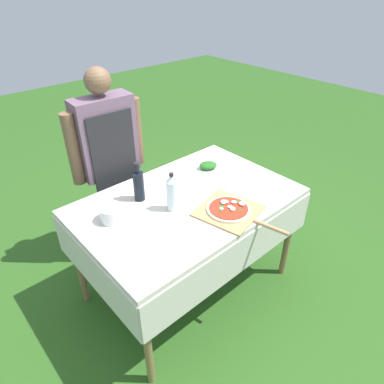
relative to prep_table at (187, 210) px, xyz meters
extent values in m
plane|color=#2D5B1E|center=(0.00, 0.00, -0.73)|extent=(12.00, 12.00, 0.00)
cube|color=beige|center=(0.00, 0.00, 0.07)|extent=(1.43, 0.94, 0.04)
cube|color=beige|center=(0.00, -0.47, -0.09)|extent=(1.43, 0.01, 0.28)
cube|color=beige|center=(0.00, 0.47, -0.09)|extent=(1.43, 0.01, 0.28)
cube|color=beige|center=(-0.72, 0.00, -0.09)|extent=(0.01, 0.94, 0.28)
cube|color=beige|center=(0.72, 0.00, -0.09)|extent=(0.01, 0.94, 0.28)
cylinder|color=olive|center=(-0.65, -0.41, -0.34)|extent=(0.05, 0.05, 0.77)
cylinder|color=olive|center=(0.65, -0.41, -0.34)|extent=(0.05, 0.05, 0.77)
cylinder|color=olive|center=(-0.65, 0.41, -0.34)|extent=(0.05, 0.05, 0.77)
cylinder|color=olive|center=(0.65, 0.41, -0.34)|extent=(0.05, 0.05, 0.77)
cylinder|color=#333D56|center=(-0.08, 0.70, -0.34)|extent=(0.11, 0.11, 0.78)
cylinder|color=#333D56|center=(-0.24, 0.71, -0.34)|extent=(0.11, 0.11, 0.78)
cube|color=#6B5166|center=(-0.16, 0.70, 0.34)|extent=(0.43, 0.20, 0.58)
cube|color=#232326|center=(-0.16, 0.60, 0.12)|extent=(0.34, 0.03, 0.84)
cylinder|color=brown|center=(0.09, 0.69, 0.32)|extent=(0.09, 0.09, 0.52)
cylinder|color=brown|center=(-0.40, 0.72, 0.32)|extent=(0.09, 0.09, 0.52)
sphere|color=brown|center=(-0.16, 0.70, 0.74)|extent=(0.18, 0.18, 0.18)
cube|color=tan|center=(0.10, -0.27, 0.09)|extent=(0.42, 0.42, 0.01)
cylinder|color=tan|center=(0.17, -0.55, 0.09)|extent=(0.07, 0.22, 0.02)
cylinder|color=beige|center=(0.10, -0.27, 0.10)|extent=(0.27, 0.27, 0.01)
cylinder|color=red|center=(0.10, -0.27, 0.11)|extent=(0.24, 0.24, 0.00)
ellipsoid|color=white|center=(0.18, -0.30, 0.12)|extent=(0.04, 0.04, 0.02)
ellipsoid|color=white|center=(0.17, -0.26, 0.12)|extent=(0.05, 0.05, 0.01)
ellipsoid|color=white|center=(0.11, -0.21, 0.12)|extent=(0.06, 0.06, 0.02)
ellipsoid|color=white|center=(0.11, -0.30, 0.12)|extent=(0.05, 0.05, 0.01)
ellipsoid|color=white|center=(0.13, -0.22, 0.12)|extent=(0.04, 0.04, 0.02)
ellipsoid|color=white|center=(0.06, -0.25, 0.12)|extent=(0.03, 0.04, 0.01)
ellipsoid|color=white|center=(0.11, -0.27, 0.12)|extent=(0.04, 0.04, 0.01)
ellipsoid|color=#286B23|center=(0.20, -0.29, 0.12)|extent=(0.03, 0.02, 0.00)
ellipsoid|color=#286B23|center=(0.04, -0.26, 0.12)|extent=(0.02, 0.03, 0.00)
ellipsoid|color=#286B23|center=(0.08, -0.23, 0.12)|extent=(0.02, 0.04, 0.00)
ellipsoid|color=#286B23|center=(0.11, -0.31, 0.12)|extent=(0.03, 0.03, 0.00)
ellipsoid|color=#286B23|center=(0.13, -0.34, 0.12)|extent=(0.03, 0.02, 0.00)
ellipsoid|color=#286B23|center=(0.19, -0.27, 0.12)|extent=(0.03, 0.04, 0.00)
cylinder|color=black|center=(-0.23, 0.21, 0.19)|extent=(0.07, 0.07, 0.20)
cylinder|color=black|center=(-0.23, 0.21, 0.31)|extent=(0.03, 0.03, 0.06)
cylinder|color=#232326|center=(-0.23, 0.21, 0.35)|extent=(0.03, 0.03, 0.02)
cylinder|color=silver|center=(-0.14, -0.02, 0.19)|extent=(0.07, 0.07, 0.20)
cone|color=silver|center=(-0.14, -0.02, 0.31)|extent=(0.07, 0.07, 0.04)
cylinder|color=#232326|center=(-0.14, -0.02, 0.34)|extent=(0.03, 0.03, 0.02)
cube|color=silver|center=(0.38, 0.20, 0.09)|extent=(0.19, 0.18, 0.01)
ellipsoid|color=#286B23|center=(0.38, 0.20, 0.12)|extent=(0.17, 0.15, 0.05)
cylinder|color=silver|center=(-0.48, 0.14, 0.13)|extent=(0.14, 0.14, 0.09)
camera|label=1|loc=(-1.21, -1.39, 1.35)|focal=32.00mm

